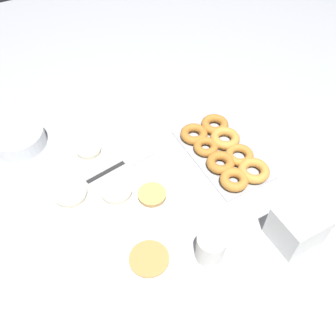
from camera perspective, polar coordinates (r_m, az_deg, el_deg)
ground_plane at (r=1.12m, az=-3.73°, el=-2.71°), size 3.00×3.00×0.00m
pancake_0 at (r=0.98m, az=-3.06°, el=-14.23°), size 0.11×0.11×0.01m
pancake_1 at (r=1.24m, az=-12.58°, el=2.90°), size 0.08×0.08×0.01m
pancake_2 at (r=1.13m, az=-15.35°, el=-3.97°), size 0.10×0.10×0.02m
pancake_3 at (r=1.11m, az=-8.28°, el=-3.63°), size 0.10×0.10×0.01m
pancake_4 at (r=1.05m, az=-12.89°, el=-9.04°), size 0.09×0.09×0.01m
pancake_5 at (r=1.09m, az=-2.45°, el=-4.24°), size 0.09×0.09×0.01m
donut_tray at (r=1.20m, az=8.88°, el=2.74°), size 0.34×0.20×0.04m
batter_bowl at (r=1.32m, az=-22.87°, el=4.38°), size 0.18×0.18×0.06m
container_stack at (r=1.03m, az=20.08°, el=-8.75°), size 0.11×0.13×0.11m
paper_cup at (r=0.96m, az=6.84°, el=-12.50°), size 0.08×0.08×0.09m
spatula at (r=1.19m, az=-5.96°, el=1.59°), size 0.08×0.25×0.01m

